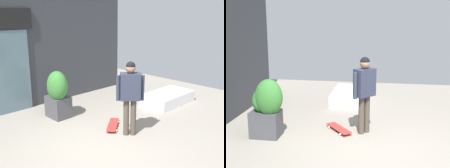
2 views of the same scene
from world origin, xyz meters
The scene contains 5 objects.
ground_plane centered at (0.00, 0.00, 0.00)m, with size 12.00×12.00×0.00m, color gray.
skateboarder centered at (0.90, 0.13, 1.05)m, with size 0.50×0.49×1.70m.
skateboard centered at (0.92, 0.69, 0.06)m, with size 0.78×0.68×0.08m.
planter_box_left centered at (0.33, 2.15, 0.67)m, with size 0.65×0.72×1.28m.
snow_ledge centered at (3.36, 0.78, 0.17)m, with size 1.63×0.90×0.34m, color white.
Camera 2 is at (-6.14, -0.43, 2.73)m, focal length 53.86 mm.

